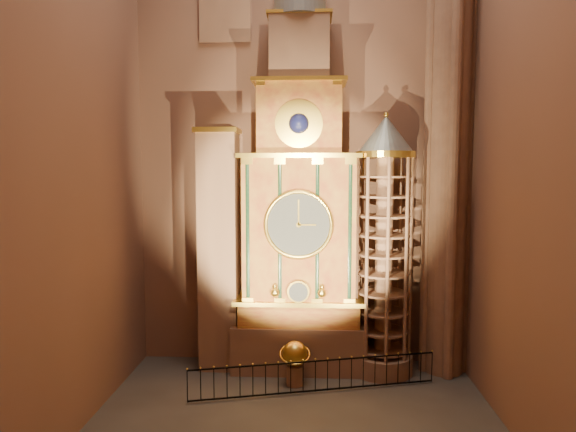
# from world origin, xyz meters

# --- Properties ---
(floor) EXTENTS (14.00, 14.00, 0.00)m
(floor) POSITION_xyz_m (0.00, 0.00, 0.00)
(floor) COLOR #383330
(floor) RESTS_ON ground
(wall_back) EXTENTS (22.00, 0.00, 22.00)m
(wall_back) POSITION_xyz_m (0.00, 6.00, 11.00)
(wall_back) COLOR #895C4A
(wall_back) RESTS_ON floor
(wall_left) EXTENTS (0.00, 22.00, 22.00)m
(wall_left) POSITION_xyz_m (-7.00, 0.00, 11.00)
(wall_left) COLOR #895C4A
(wall_left) RESTS_ON floor
(wall_right) EXTENTS (0.00, 22.00, 22.00)m
(wall_right) POSITION_xyz_m (7.00, 0.00, 11.00)
(wall_right) COLOR #895C4A
(wall_right) RESTS_ON floor
(astronomical_clock) EXTENTS (5.60, 2.41, 16.70)m
(astronomical_clock) POSITION_xyz_m (0.00, 4.96, 6.68)
(astronomical_clock) COLOR #8C634C
(astronomical_clock) RESTS_ON floor
(portrait_tower) EXTENTS (1.80, 1.60, 10.20)m
(portrait_tower) POSITION_xyz_m (-3.40, 4.98, 5.15)
(portrait_tower) COLOR #8C634C
(portrait_tower) RESTS_ON floor
(stair_turret) EXTENTS (2.50, 2.50, 10.80)m
(stair_turret) POSITION_xyz_m (3.50, 4.70, 5.27)
(stair_turret) COLOR #8C634C
(stair_turret) RESTS_ON floor
(gothic_pier) EXTENTS (2.04, 2.04, 22.00)m
(gothic_pier) POSITION_xyz_m (6.10, 5.00, 11.00)
(gothic_pier) COLOR #8C634C
(gothic_pier) RESTS_ON floor
(celestial_globe) EXTENTS (1.28, 1.22, 1.77)m
(celestial_globe) POSITION_xyz_m (-0.12, 3.22, 1.06)
(celestial_globe) COLOR #8C634C
(celestial_globe) RESTS_ON floor
(iron_railing) EXTENTS (9.29, 2.35, 1.22)m
(iron_railing) POSITION_xyz_m (0.69, 2.50, 0.66)
(iron_railing) COLOR black
(iron_railing) RESTS_ON floor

